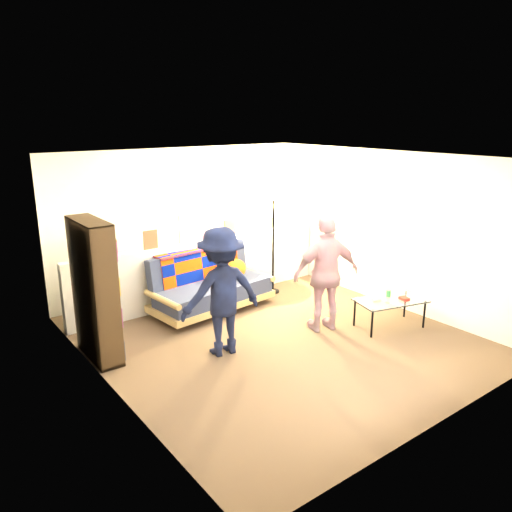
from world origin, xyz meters
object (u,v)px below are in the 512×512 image
(floor_lamp, at_px, (272,225))
(person_left, at_px, (221,292))
(person_right, at_px, (326,274))
(futon_sofa, at_px, (211,286))
(bookshelf, at_px, (95,295))
(coffee_table, at_px, (390,301))

(floor_lamp, relative_size, person_left, 1.02)
(floor_lamp, distance_m, person_right, 1.72)
(futon_sofa, height_order, bookshelf, bookshelf)
(futon_sofa, relative_size, bookshelf, 1.13)
(futon_sofa, bearing_deg, coffee_table, -51.78)
(bookshelf, relative_size, floor_lamp, 1.05)
(floor_lamp, bearing_deg, bookshelf, -169.87)
(person_left, bearing_deg, futon_sofa, -109.16)
(coffee_table, bearing_deg, person_right, 147.80)
(coffee_table, height_order, person_left, person_left)
(futon_sofa, relative_size, floor_lamp, 1.19)
(futon_sofa, xyz_separation_m, bookshelf, (-1.95, -0.53, 0.43))
(person_left, distance_m, person_right, 1.56)
(futon_sofa, bearing_deg, person_right, -61.66)
(coffee_table, xyz_separation_m, person_right, (-0.79, 0.50, 0.43))
(futon_sofa, bearing_deg, bookshelf, -164.78)
(coffee_table, relative_size, floor_lamp, 0.65)
(bookshelf, bearing_deg, floor_lamp, 10.13)
(person_left, bearing_deg, person_right, 177.49)
(floor_lamp, bearing_deg, person_left, -144.05)
(futon_sofa, distance_m, floor_lamp, 1.46)
(floor_lamp, bearing_deg, futon_sofa, -178.23)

